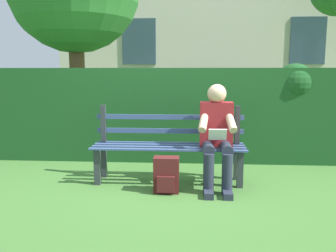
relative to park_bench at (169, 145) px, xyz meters
The scene contains 5 objects.
ground 0.44m from the park_bench, 90.00° to the left, with size 60.00×60.00×0.00m, color #3D6B2D.
park_bench is the anchor object (origin of this frame).
person_seated 0.61m from the park_bench, 163.96° to the left, with size 0.44×0.73×1.18m.
hedge_backdrop 1.16m from the park_bench, 95.27° to the right, with size 5.55×0.67×1.44m.
backpack 0.49m from the park_bench, 89.70° to the left, with size 0.28×0.24×0.40m.
Camera 1 is at (-0.27, 4.14, 1.33)m, focal length 37.93 mm.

